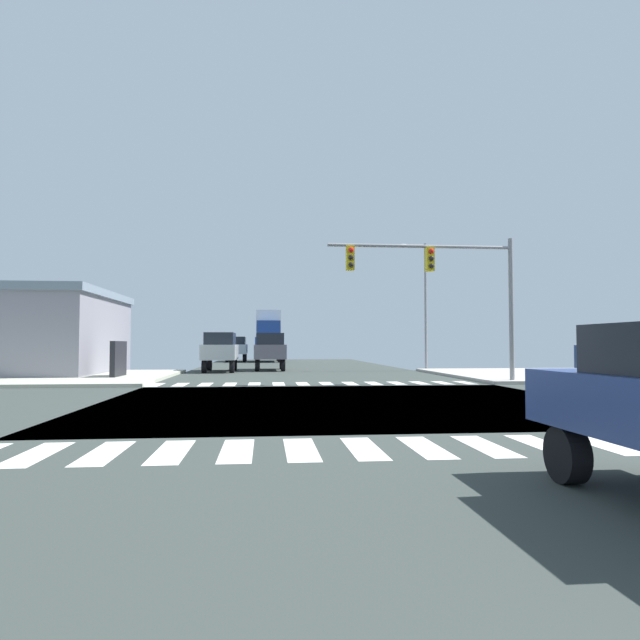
{
  "coord_description": "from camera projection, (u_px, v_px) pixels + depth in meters",
  "views": [
    {
      "loc": [
        -2.32,
        -16.24,
        1.66
      ],
      "look_at": [
        -0.24,
        5.07,
        2.58
      ],
      "focal_mm": 31.65,
      "sensor_mm": 36.0,
      "label": 1
    }
  ],
  "objects": [
    {
      "name": "ground",
      "position": [
        345.0,
        402.0,
        16.3
      ],
      "size": [
        90.0,
        90.0,
        0.05
      ],
      "color": "#343B37"
    },
    {
      "name": "sidewalk_corner_ne",
      "position": [
        558.0,
        374.0,
        29.5
      ],
      "size": [
        12.0,
        12.0,
        0.14
      ],
      "color": "#B2ADA3",
      "rests_on": "ground"
    },
    {
      "name": "sidewalk_corner_nw",
      "position": [
        41.0,
        377.0,
        26.98
      ],
      "size": [
        12.0,
        12.0,
        0.14
      ],
      "color": "#B3B4A0",
      "rests_on": "ground"
    },
    {
      "name": "crosswalk_near",
      "position": [
        394.0,
        448.0,
        9.02
      ],
      "size": [
        13.5,
        2.0,
        0.01
      ],
      "color": "white",
      "rests_on": "ground"
    },
    {
      "name": "crosswalk_far",
      "position": [
        315.0,
        384.0,
        23.54
      ],
      "size": [
        13.5,
        2.0,
        0.01
      ],
      "color": "white",
      "rests_on": "ground"
    },
    {
      "name": "traffic_signal_mast",
      "position": [
        439.0,
        274.0,
        23.76
      ],
      "size": [
        7.99,
        0.55,
        6.18
      ],
      "color": "gray",
      "rests_on": "ground"
    },
    {
      "name": "street_lamp",
      "position": [
        422.0,
        294.0,
        35.24
      ],
      "size": [
        1.78,
        0.32,
        7.98
      ],
      "color": "gray",
      "rests_on": "ground"
    },
    {
      "name": "bank_building",
      "position": [
        2.0,
        333.0,
        29.97
      ],
      "size": [
        12.9,
        10.15,
        4.52
      ],
      "color": "gray",
      "rests_on": "ground"
    },
    {
      "name": "box_truck_queued_1",
      "position": [
        268.0,
        335.0,
        53.64
      ],
      "size": [
        2.4,
        7.2,
        4.85
      ],
      "rotation": [
        0.0,
        0.0,
        3.14
      ],
      "color": "black",
      "rests_on": "ground"
    },
    {
      "name": "suv_leading_2",
      "position": [
        220.0,
        348.0,
        33.96
      ],
      "size": [
        1.96,
        4.6,
        2.34
      ],
      "rotation": [
        0.0,
        0.0,
        3.14
      ],
      "color": "black",
      "rests_on": "ground"
    },
    {
      "name": "suv_trailing_3",
      "position": [
        236.0,
        347.0,
        53.11
      ],
      "size": [
        1.96,
        4.6,
        2.34
      ],
      "rotation": [
        0.0,
        0.0,
        3.14
      ],
      "color": "black",
      "rests_on": "ground"
    },
    {
      "name": "suv_inner_4",
      "position": [
        270.0,
        348.0,
        35.87
      ],
      "size": [
        1.96,
        4.6,
        2.34
      ],
      "rotation": [
        0.0,
        0.0,
        3.14
      ],
      "color": "black",
      "rests_on": "ground"
    }
  ]
}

